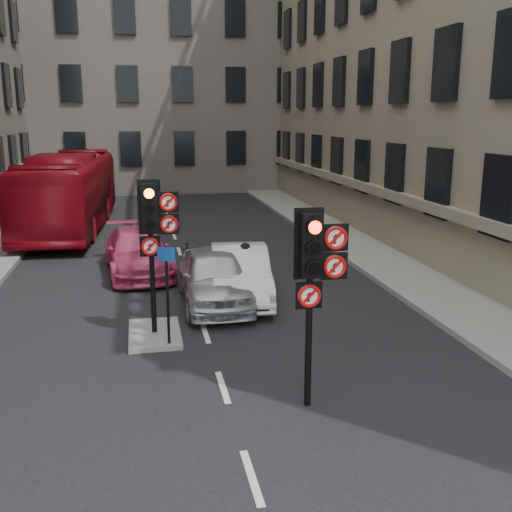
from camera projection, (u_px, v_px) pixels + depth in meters
name	position (u px, v px, depth m)	size (l,w,h in m)	color
ground	(240.00, 441.00, 9.59)	(120.00, 120.00, 0.00)	black
pavement_right	(376.00, 253.00, 22.39)	(3.00, 50.00, 0.16)	gray
centre_island	(155.00, 334.00, 14.13)	(1.20, 2.00, 0.12)	gray
building_far	(152.00, 46.00, 43.59)	(30.00, 14.00, 20.00)	slate
signal_near	(315.00, 266.00, 10.23)	(0.91, 0.40, 3.58)	black
signal_far	(154.00, 224.00, 13.53)	(0.91, 0.40, 3.58)	black
car_silver	(214.00, 277.00, 16.44)	(1.82, 4.53, 1.54)	#AEB1B6
car_white	(240.00, 273.00, 16.92)	(1.57, 4.49, 1.48)	white
car_pink	(138.00, 251.00, 19.74)	(2.00, 4.92, 1.43)	#C93B6D
bus_red	(70.00, 192.00, 27.09)	(2.89, 12.36, 3.44)	maroon
motorcycle	(188.00, 258.00, 19.82)	(0.44, 1.57, 0.94)	black
motorcyclist	(245.00, 270.00, 17.06)	(0.58, 0.38, 1.60)	black
info_sign	(167.00, 282.00, 13.06)	(0.37, 0.17, 2.21)	black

